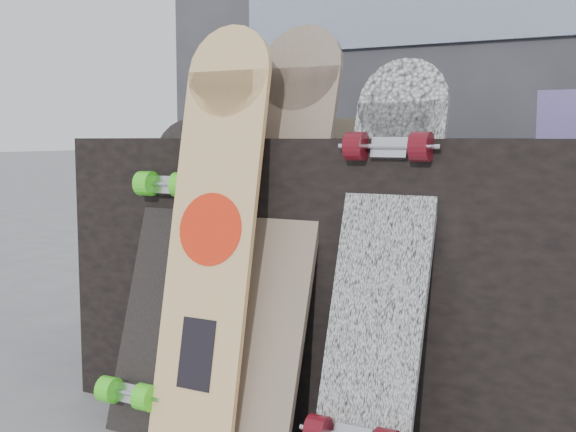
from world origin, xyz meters
The scene contains 9 objects.
vendor_table centered at (0.00, 0.50, 0.40)m, with size 1.60×0.60×0.80m, color black.
booth centered at (0.00, 1.35, 1.10)m, with size 2.40×0.22×2.20m.
merch_box_purple centered at (-0.39, 0.63, 0.85)m, with size 0.18×0.12×0.10m, color #503F81.
merch_box_small centered at (0.58, 0.53, 0.86)m, with size 0.14×0.14×0.12m, color #503F81.
merch_box_flat centered at (-0.01, 0.60, 0.83)m, with size 0.22×0.10×0.06m, color #D1B78C.
longboard_geisha centered at (-0.23, 0.10, 0.58)m, with size 0.25×0.25×1.10m.
longboard_celtic centered at (-0.10, 0.21, 0.59)m, with size 0.25×0.37×1.11m.
longboard_cascadia centered at (0.22, 0.15, 0.52)m, with size 0.23×0.38×1.00m.
skateboard_dark centered at (-0.43, 0.14, 0.44)m, with size 0.19×0.34×0.86m.
Camera 1 is at (0.82, -1.44, 0.81)m, focal length 45.00 mm.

